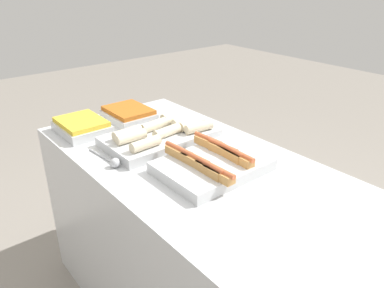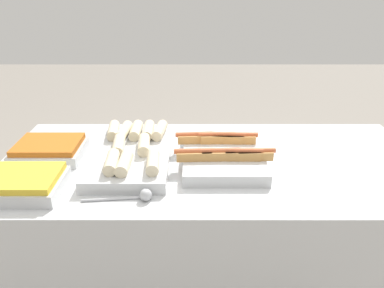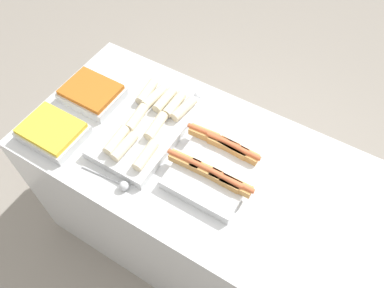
# 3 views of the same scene
# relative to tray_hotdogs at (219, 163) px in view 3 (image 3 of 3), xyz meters

# --- Properties ---
(ground_plane) EXTENTS (12.00, 12.00, 0.00)m
(ground_plane) POSITION_rel_tray_hotdogs_xyz_m (-0.04, -0.00, -0.98)
(ground_plane) COLOR gray
(counter) EXTENTS (1.84, 0.85, 0.95)m
(counter) POSITION_rel_tray_hotdogs_xyz_m (-0.04, -0.00, -0.51)
(counter) COLOR silver
(counter) RESTS_ON ground_plane
(tray_hotdogs) EXTENTS (0.41, 0.45, 0.10)m
(tray_hotdogs) POSITION_rel_tray_hotdogs_xyz_m (0.00, 0.00, 0.00)
(tray_hotdogs) COLOR silver
(tray_hotdogs) RESTS_ON counter
(tray_wraps) EXTENTS (0.33, 0.55, 0.10)m
(tray_wraps) POSITION_rel_tray_hotdogs_xyz_m (-0.39, 0.01, 0.00)
(tray_wraps) COLOR silver
(tray_wraps) RESTS_ON counter
(tray_side_front) EXTENTS (0.29, 0.23, 0.07)m
(tray_side_front) POSITION_rel_tray_hotdogs_xyz_m (-0.76, -0.25, -0.00)
(tray_side_front) COLOR silver
(tray_side_front) RESTS_ON counter
(tray_side_back) EXTENTS (0.29, 0.23, 0.07)m
(tray_side_back) POSITION_rel_tray_hotdogs_xyz_m (-0.76, 0.03, -0.00)
(tray_side_back) COLOR silver
(tray_side_back) RESTS_ON counter
(serving_spoon_near) EXTENTS (0.25, 0.04, 0.04)m
(serving_spoon_near) POSITION_rel_tray_hotdogs_xyz_m (-0.32, -0.31, -0.02)
(serving_spoon_near) COLOR #B2B5BA
(serving_spoon_near) RESTS_ON counter
(serving_spoon_far) EXTENTS (0.27, 0.04, 0.04)m
(serving_spoon_far) POSITION_rel_tray_hotdogs_xyz_m (-0.32, 0.31, -0.02)
(serving_spoon_far) COLOR #B2B5BA
(serving_spoon_far) RESTS_ON counter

